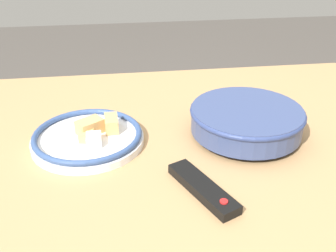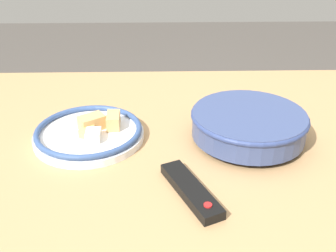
% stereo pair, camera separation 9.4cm
% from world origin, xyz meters
% --- Properties ---
extents(dining_table, '(1.31, 0.92, 0.70)m').
position_xyz_m(dining_table, '(0.00, 0.00, 0.62)').
color(dining_table, tan).
rests_on(dining_table, ground_plane).
extents(noodle_bowl, '(0.28, 0.28, 0.07)m').
position_xyz_m(noodle_bowl, '(-0.16, 0.01, 0.75)').
color(noodle_bowl, '#384775').
rests_on(noodle_bowl, dining_table).
extents(food_plate, '(0.27, 0.27, 0.05)m').
position_xyz_m(food_plate, '(0.22, -0.00, 0.72)').
color(food_plate, white).
rests_on(food_plate, dining_table).
extents(tv_remote, '(0.12, 0.19, 0.02)m').
position_xyz_m(tv_remote, '(-0.01, 0.22, 0.71)').
color(tv_remote, black).
rests_on(tv_remote, dining_table).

